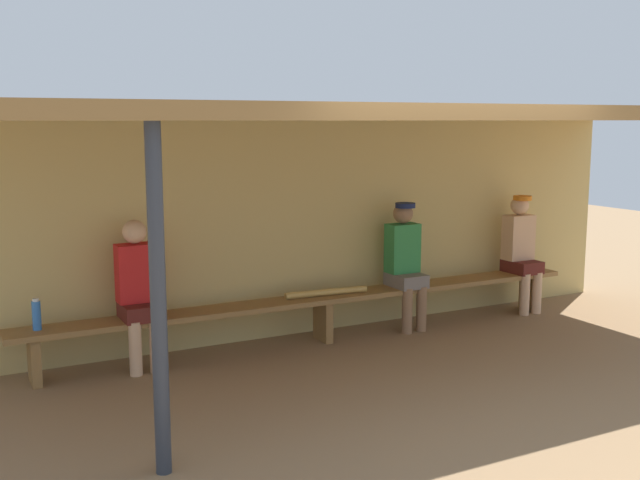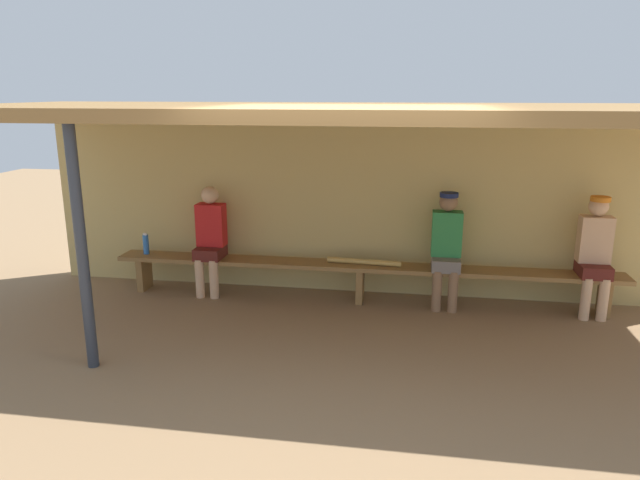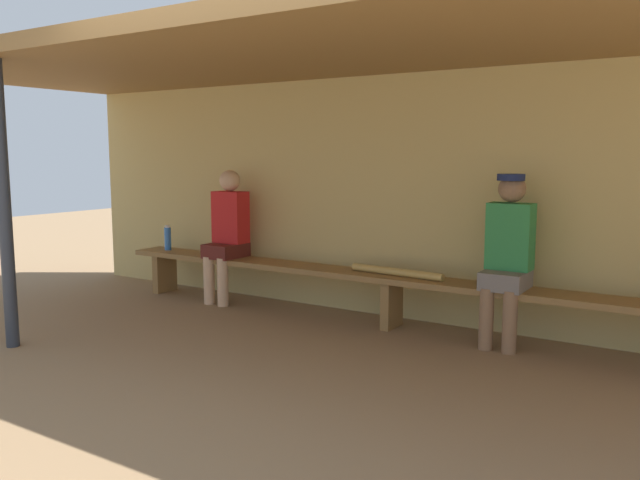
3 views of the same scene
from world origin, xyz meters
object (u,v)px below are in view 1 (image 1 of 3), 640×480
(player_leftmost, at_px, (138,288))
(player_shirtless_tan, at_px, (521,248))
(bench, at_px, (323,303))
(support_post, at_px, (158,303))
(player_near_post, at_px, (405,259))
(baseball_bat, at_px, (327,292))
(water_bottle_orange, at_px, (37,315))

(player_leftmost, xyz_separation_m, player_shirtless_tan, (4.44, 0.00, 0.02))
(bench, distance_m, player_shirtless_tan, 2.62)
(support_post, height_order, player_leftmost, support_post)
(support_post, bearing_deg, player_leftmost, 79.18)
(support_post, distance_m, player_near_post, 3.88)
(support_post, bearing_deg, baseball_bat, 42.50)
(bench, height_order, player_near_post, player_near_post)
(bench, relative_size, water_bottle_orange, 22.26)
(player_shirtless_tan, bearing_deg, baseball_bat, -179.92)
(water_bottle_orange, bearing_deg, bench, -0.42)
(support_post, xyz_separation_m, player_shirtless_tan, (4.84, 2.10, -0.35))
(bench, bearing_deg, support_post, -137.01)
(baseball_bat, bearing_deg, water_bottle_orange, -175.78)
(player_near_post, distance_m, baseball_bat, 0.98)
(support_post, xyz_separation_m, water_bottle_orange, (-0.46, 2.12, -0.51))
(player_shirtless_tan, relative_size, water_bottle_orange, 4.99)
(player_shirtless_tan, bearing_deg, bench, -179.92)
(bench, relative_size, player_shirtless_tan, 4.46)
(bench, height_order, baseball_bat, baseball_bat)
(support_post, relative_size, player_near_post, 1.64)
(support_post, bearing_deg, water_bottle_orange, 102.12)
(baseball_bat, bearing_deg, player_shirtless_tan, 4.71)
(player_near_post, height_order, player_leftmost, player_near_post)
(bench, xyz_separation_m, player_shirtless_tan, (2.59, 0.00, 0.36))
(water_bottle_orange, height_order, baseball_bat, water_bottle_orange)
(support_post, bearing_deg, player_shirtless_tan, 23.47)
(player_near_post, height_order, baseball_bat, player_near_post)
(bench, distance_m, water_bottle_orange, 2.72)
(support_post, distance_m, player_leftmost, 2.17)
(bench, xyz_separation_m, player_near_post, (0.98, 0.00, 0.36))
(player_leftmost, relative_size, water_bottle_orange, 4.95)
(support_post, height_order, baseball_bat, support_post)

